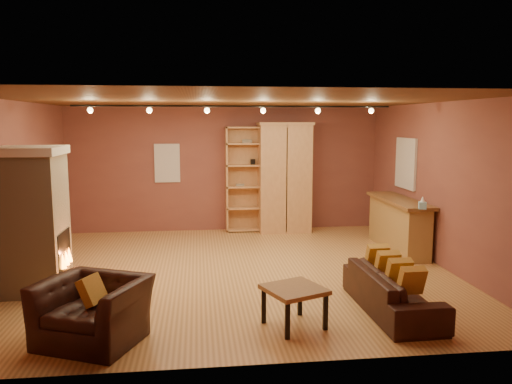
{
  "coord_description": "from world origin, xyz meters",
  "views": [
    {
      "loc": [
        -0.63,
        -8.03,
        2.47
      ],
      "look_at": [
        0.34,
        0.2,
        1.3
      ],
      "focal_mm": 35.0,
      "sensor_mm": 36.0,
      "label": 1
    }
  ],
  "objects": [
    {
      "name": "floor",
      "position": [
        0.0,
        0.0,
        0.0
      ],
      "size": [
        7.0,
        7.0,
        0.0
      ],
      "primitive_type": "plane",
      "color": "#AA753C",
      "rests_on": "ground"
    },
    {
      "name": "ceiling",
      "position": [
        0.0,
        0.0,
        2.8
      ],
      "size": [
        7.0,
        7.0,
        0.0
      ],
      "primitive_type": "plane",
      "rotation": [
        3.14,
        0.0,
        0.0
      ],
      "color": "brown",
      "rests_on": "back_wall"
    },
    {
      "name": "back_wall",
      "position": [
        0.0,
        3.25,
        1.4
      ],
      "size": [
        7.0,
        0.02,
        2.8
      ],
      "primitive_type": "cube",
      "color": "brown",
      "rests_on": "floor"
    },
    {
      "name": "left_wall",
      "position": [
        -3.5,
        0.0,
        1.4
      ],
      "size": [
        0.02,
        6.5,
        2.8
      ],
      "primitive_type": "cube",
      "color": "brown",
      "rests_on": "floor"
    },
    {
      "name": "right_wall",
      "position": [
        3.5,
        0.0,
        1.4
      ],
      "size": [
        0.02,
        6.5,
        2.8
      ],
      "primitive_type": "cube",
      "color": "brown",
      "rests_on": "floor"
    },
    {
      "name": "fireplace",
      "position": [
        -3.04,
        -0.6,
        1.06
      ],
      "size": [
        1.01,
        0.98,
        2.12
      ],
      "color": "tan",
      "rests_on": "floor"
    },
    {
      "name": "back_window",
      "position": [
        -1.3,
        3.23,
        1.55
      ],
      "size": [
        0.56,
        0.04,
        0.86
      ],
      "primitive_type": "cube",
      "color": "silver",
      "rests_on": "back_wall"
    },
    {
      "name": "bookcase",
      "position": [
        0.48,
        3.13,
        1.2
      ],
      "size": [
        0.96,
        0.38,
        2.36
      ],
      "color": "tan",
      "rests_on": "floor"
    },
    {
      "name": "armoire",
      "position": [
        1.31,
        2.94,
        1.23
      ],
      "size": [
        1.2,
        0.68,
        2.45
      ],
      "color": "tan",
      "rests_on": "floor"
    },
    {
      "name": "bar_counter",
      "position": [
        3.2,
        1.01,
        0.51
      ],
      "size": [
        0.57,
        2.09,
        1.0
      ],
      "color": "tan",
      "rests_on": "floor"
    },
    {
      "name": "tissue_box",
      "position": [
        3.15,
        -0.09,
        1.09
      ],
      "size": [
        0.16,
        0.16,
        0.23
      ],
      "rotation": [
        0.0,
        0.0,
        -0.3
      ],
      "color": "#8FCDE6",
      "rests_on": "bar_counter"
    },
    {
      "name": "right_window",
      "position": [
        3.47,
        1.4,
        1.65
      ],
      "size": [
        0.05,
        0.9,
        1.0
      ],
      "primitive_type": "cube",
      "color": "silver",
      "rests_on": "right_wall"
    },
    {
      "name": "loveseat",
      "position": [
        1.88,
        -2.0,
        0.38
      ],
      "size": [
        0.59,
        1.88,
        0.77
      ],
      "rotation": [
        0.0,
        0.0,
        1.59
      ],
      "color": "black",
      "rests_on": "floor"
    },
    {
      "name": "armchair",
      "position": [
        -1.82,
        -2.48,
        0.48
      ],
      "size": [
        1.29,
        1.1,
        0.96
      ],
      "rotation": [
        0.0,
        0.0,
        -0.41
      ],
      "color": "black",
      "rests_on": "floor"
    },
    {
      "name": "coffee_table",
      "position": [
        0.51,
        -2.33,
        0.42
      ],
      "size": [
        0.85,
        0.85,
        0.49
      ],
      "rotation": [
        0.0,
        0.0,
        0.39
      ],
      "color": "brown",
      "rests_on": "floor"
    },
    {
      "name": "track_rail",
      "position": [
        0.0,
        0.2,
        2.69
      ],
      "size": [
        5.2,
        0.09,
        0.13
      ],
      "color": "black",
      "rests_on": "ceiling"
    }
  ]
}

